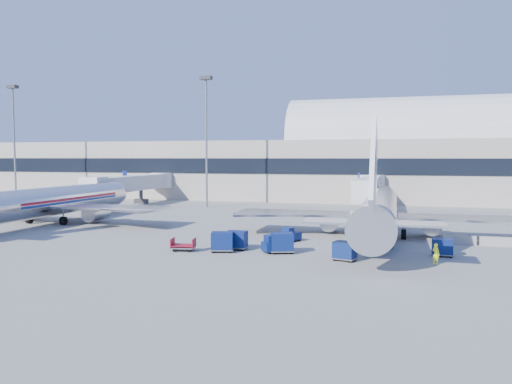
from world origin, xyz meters
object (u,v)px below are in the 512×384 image
(cart_train_a, at_px, (282,242))
(ramp_worker, at_px, (436,254))
(tug_lead, at_px, (275,245))
(cart_solo_far, at_px, (442,247))
(jetbridge_mid, at_px, (135,183))
(airliner_mid, at_px, (51,201))
(tug_left, at_px, (290,235))
(cart_solo_near, at_px, (345,251))
(barrier_near, at_px, (460,240))
(airliner_main, at_px, (379,210))
(jetbridge_near, at_px, (369,187))
(mast_far_west, at_px, (14,126))
(cart_train_c, at_px, (222,241))
(barrier_mid, at_px, (496,241))
(cart_open_red, at_px, (184,247))
(cart_train_b, at_px, (237,240))
(tug_right, at_px, (378,240))
(mast_west, at_px, (206,122))

(cart_train_a, xyz_separation_m, ramp_worker, (13.12, -1.15, -0.14))
(tug_lead, xyz_separation_m, cart_solo_far, (14.56, 2.29, 0.09))
(jetbridge_mid, height_order, cart_solo_far, jetbridge_mid)
(airliner_mid, bearing_deg, tug_left, -9.53)
(cart_solo_near, bearing_deg, barrier_near, 63.59)
(tug_left, bearing_deg, airliner_mid, 106.14)
(airliner_main, height_order, jetbridge_near, airliner_main)
(mast_far_west, height_order, tug_lead, mast_far_west)
(barrier_near, bearing_deg, cart_train_c, -154.71)
(cart_train_a, bearing_deg, cart_train_c, 170.44)
(barrier_mid, height_order, cart_solo_far, cart_solo_far)
(tug_lead, relative_size, cart_train_c, 1.14)
(tug_left, bearing_deg, cart_open_red, 157.67)
(airliner_main, relative_size, cart_train_c, 15.39)
(ramp_worker, bearing_deg, jetbridge_mid, 1.30)
(tug_lead, distance_m, cart_solo_far, 14.74)
(mast_far_west, distance_m, tug_lead, 72.99)
(ramp_worker, bearing_deg, tug_left, 11.49)
(jetbridge_near, relative_size, cart_train_c, 11.36)
(jetbridge_near, bearing_deg, mast_far_west, -179.32)
(airliner_mid, xyz_separation_m, cart_solo_near, (39.65, -13.61, -2.06))
(cart_train_b, bearing_deg, tug_lead, -9.05)
(tug_lead, bearing_deg, cart_solo_near, -55.45)
(barrier_near, relative_size, tug_right, 1.09)
(tug_lead, xyz_separation_m, cart_open_red, (-8.40, -1.51, -0.34))
(tug_right, xyz_separation_m, cart_train_b, (-12.85, -4.39, 0.17))
(airliner_main, distance_m, tug_right, 7.15)
(mast_west, bearing_deg, cart_solo_near, -54.74)
(ramp_worker, bearing_deg, mast_far_west, 12.64)
(cart_train_b, xyz_separation_m, cart_solo_far, (18.43, 1.75, -0.09))
(mast_far_west, bearing_deg, tug_right, -24.72)
(cart_train_a, xyz_separation_m, cart_solo_far, (13.91, 2.35, -0.15))
(cart_train_a, bearing_deg, ramp_worker, -24.06)
(airliner_main, xyz_separation_m, cart_train_b, (-12.69, -11.20, -2.00))
(barrier_near, relative_size, cart_train_c, 1.24)
(airliner_mid, distance_m, cart_solo_far, 48.71)
(airliner_main, xyz_separation_m, mast_west, (-30.00, 25.49, 11.87))
(barrier_mid, distance_m, cart_open_red, 30.47)
(tug_lead, height_order, cart_solo_far, tug_lead)
(tug_right, height_order, cart_train_a, cart_train_a)
(jetbridge_near, height_order, jetbridge_mid, same)
(cart_solo_far, xyz_separation_m, ramp_worker, (-0.79, -3.50, 0.01))
(mast_west, bearing_deg, ramp_worker, -47.72)
(cart_train_a, relative_size, cart_solo_near, 1.16)
(jetbridge_near, height_order, cart_open_red, jetbridge_near)
(cart_train_a, bearing_deg, cart_train_b, 153.37)
(barrier_mid, bearing_deg, tug_lead, -155.35)
(airliner_mid, bearing_deg, mast_far_west, 137.68)
(cart_solo_near, bearing_deg, barrier_mid, 55.70)
(tug_right, distance_m, cart_open_red, 18.54)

